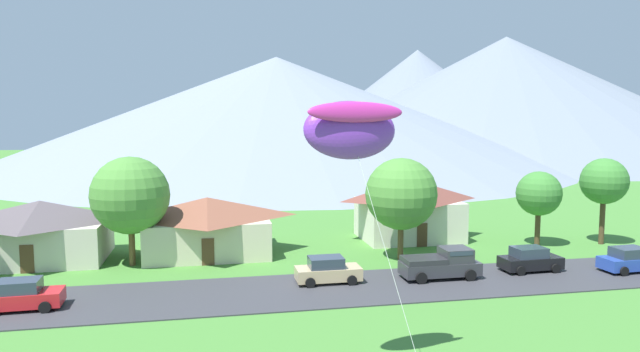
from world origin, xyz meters
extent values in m
cube|color=#38383D|center=(0.00, 27.85, 0.04)|extent=(160.00, 7.28, 0.08)
cone|color=gray|center=(9.90, 120.01, 12.09)|extent=(124.80, 124.80, 24.18)
cone|color=slate|center=(57.33, 157.54, 15.62)|extent=(81.47, 81.47, 31.23)
cone|color=slate|center=(76.93, 140.54, 16.65)|extent=(129.54, 129.54, 33.30)
cube|color=beige|center=(-5.54, 39.03, 1.45)|extent=(9.38, 7.47, 2.90)
pyramid|color=brown|center=(-5.54, 39.03, 3.69)|extent=(10.13, 8.07, 1.59)
cube|color=brown|center=(-5.54, 35.28, 1.00)|extent=(0.90, 0.06, 2.00)
cube|color=beige|center=(11.96, 41.02, 1.74)|extent=(8.32, 6.41, 3.47)
pyramid|color=brown|center=(11.96, 41.02, 4.43)|extent=(8.98, 6.93, 1.91)
cube|color=brown|center=(11.96, 37.80, 1.00)|extent=(0.90, 0.06, 2.00)
cube|color=beige|center=(-17.80, 39.16, 1.47)|extent=(9.28, 7.14, 2.95)
pyramid|color=#564C51|center=(-17.80, 39.16, 3.76)|extent=(10.02, 7.71, 1.62)
cube|color=brown|center=(-17.80, 35.57, 1.00)|extent=(0.90, 0.06, 2.00)
cylinder|color=brown|center=(-10.95, 36.39, 1.53)|extent=(0.44, 0.44, 3.05)
sphere|color=#4C8938|center=(-10.95, 36.39, 5.16)|extent=(5.61, 5.61, 5.61)
cylinder|color=#4C3823|center=(27.38, 35.85, 1.97)|extent=(0.44, 0.44, 3.94)
sphere|color=#3D7F33|center=(27.38, 35.85, 5.40)|extent=(3.88, 3.88, 3.88)
cylinder|color=brown|center=(8.79, 34.19, 1.50)|extent=(0.44, 0.44, 3.00)
sphere|color=#4C8938|center=(8.79, 34.19, 5.03)|extent=(5.42, 5.42, 5.42)
cylinder|color=#4C3823|center=(21.66, 36.37, 1.52)|extent=(0.44, 0.44, 3.04)
sphere|color=#3D7F33|center=(21.66, 36.37, 4.43)|extent=(3.71, 3.71, 3.71)
cube|color=#2847A8|center=(23.30, 27.64, 0.68)|extent=(4.28, 1.98, 0.80)
cube|color=#2D3847|center=(23.15, 27.64, 1.42)|extent=(2.27, 1.68, 0.68)
cylinder|color=black|center=(24.61, 28.62, 0.40)|extent=(0.65, 0.27, 0.64)
cylinder|color=black|center=(21.91, 28.50, 0.40)|extent=(0.65, 0.27, 0.64)
cylinder|color=black|center=(21.99, 26.66, 0.40)|extent=(0.65, 0.27, 0.64)
cube|color=tan|center=(2.09, 29.14, 0.68)|extent=(4.20, 1.80, 0.80)
cube|color=#2D3847|center=(1.94, 29.14, 1.42)|extent=(2.20, 1.59, 0.68)
cylinder|color=black|center=(3.45, 30.06, 0.40)|extent=(0.64, 0.24, 0.64)
cylinder|color=black|center=(3.44, 28.22, 0.40)|extent=(0.64, 0.24, 0.64)
cylinder|color=black|center=(0.75, 30.06, 0.40)|extent=(0.64, 0.24, 0.64)
cylinder|color=black|center=(0.74, 28.22, 0.40)|extent=(0.64, 0.24, 0.64)
cube|color=red|center=(-15.69, 27.44, 0.68)|extent=(4.26, 1.94, 0.80)
cube|color=#2D3847|center=(-15.84, 27.43, 1.42)|extent=(2.25, 1.65, 0.68)
cylinder|color=black|center=(-14.37, 28.40, 0.40)|extent=(0.65, 0.26, 0.64)
cylinder|color=black|center=(-14.31, 26.56, 0.40)|extent=(0.65, 0.26, 0.64)
cylinder|color=black|center=(-17.07, 28.31, 0.40)|extent=(0.65, 0.26, 0.64)
cube|color=black|center=(16.52, 29.09, 0.68)|extent=(4.27, 1.96, 0.80)
cube|color=#2D3847|center=(16.37, 29.09, 1.42)|extent=(2.26, 1.67, 0.68)
cylinder|color=black|center=(17.83, 30.07, 0.40)|extent=(0.65, 0.26, 0.64)
cylinder|color=black|center=(17.91, 28.23, 0.40)|extent=(0.65, 0.26, 0.64)
cylinder|color=black|center=(15.14, 29.96, 0.40)|extent=(0.65, 0.26, 0.64)
cylinder|color=black|center=(15.21, 28.12, 0.40)|extent=(0.65, 0.26, 0.64)
cube|color=#333338|center=(9.59, 28.67, 0.75)|extent=(5.20, 2.01, 0.84)
cube|color=#333338|center=(10.69, 28.66, 1.62)|extent=(1.90, 1.84, 0.90)
cube|color=#2D3847|center=(10.69, 28.66, 1.89)|extent=(1.62, 1.88, 0.28)
cube|color=#28282C|center=(8.44, 28.67, 1.35)|extent=(2.70, 1.97, 0.36)
cylinder|color=black|center=(11.30, 29.68, 0.46)|extent=(0.76, 0.28, 0.76)
cylinder|color=black|center=(11.29, 27.64, 0.46)|extent=(0.76, 0.28, 0.76)
cylinder|color=black|center=(7.90, 29.69, 0.46)|extent=(0.76, 0.28, 0.76)
cylinder|color=black|center=(7.89, 27.65, 0.46)|extent=(0.76, 0.28, 0.76)
ellipsoid|color=purple|center=(0.14, 15.99, 10.22)|extent=(4.13, 2.31, 2.56)
ellipsoid|color=#D12D9E|center=(0.23, 15.44, 10.92)|extent=(4.02, 1.17, 0.88)
cylinder|color=silver|center=(1.07, 14.36, 5.88)|extent=(1.89, 3.29, 8.67)
camera|label=1|loc=(-5.41, -5.60, 10.69)|focal=31.55mm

